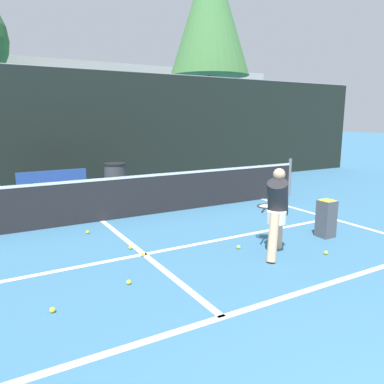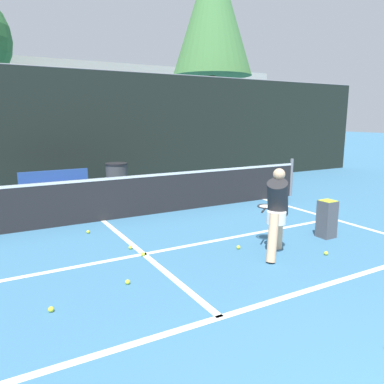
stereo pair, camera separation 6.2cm
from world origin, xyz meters
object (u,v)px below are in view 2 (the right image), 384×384
at_px(player_practicing, 277,209).
at_px(trash_bin, 117,180).
at_px(ball_hopper, 327,218).
at_px(courtside_bench, 55,185).

height_order(player_practicing, trash_bin, player_practicing).
xyz_separation_m(ball_hopper, trash_bin, (-2.29, 5.39, 0.12)).
bearing_deg(trash_bin, player_practicing, -81.20).
distance_m(player_practicing, ball_hopper, 1.49).
bearing_deg(ball_hopper, player_practicing, -172.27).
relative_size(player_practicing, ball_hopper, 2.01).
height_order(ball_hopper, courtside_bench, courtside_bench).
distance_m(ball_hopper, trash_bin, 5.86).
height_order(courtside_bench, trash_bin, trash_bin).
relative_size(player_practicing, trash_bin, 1.46).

